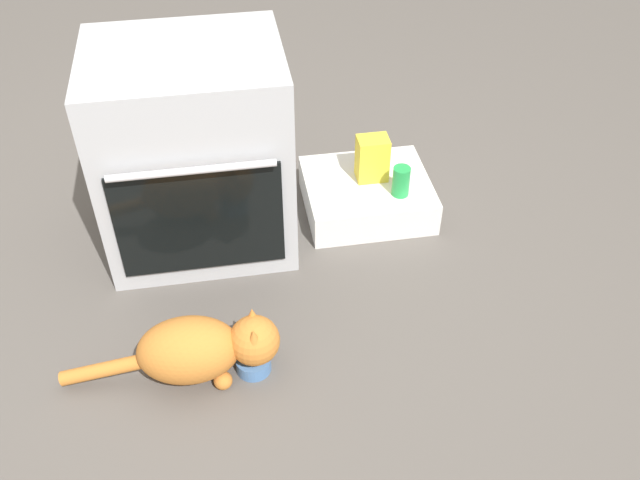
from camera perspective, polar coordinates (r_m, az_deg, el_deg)
ground at (r=2.43m, az=-9.37°, el=-6.52°), size 8.00×8.00×0.00m
oven at (r=2.53m, az=-10.23°, el=7.05°), size 0.66×0.58×0.76m
pantry_cabinet at (r=2.80m, az=3.83°, el=3.71°), size 0.49×0.42×0.14m
food_bowl at (r=2.25m, az=-5.44°, el=-9.90°), size 0.11×0.11×0.07m
cat at (r=2.19m, az=-9.60°, el=-8.70°), size 0.68×0.22×0.23m
snack_bag at (r=2.73m, az=4.28°, el=6.64°), size 0.12×0.09×0.18m
soda_can at (r=2.67m, az=6.61°, el=4.78°), size 0.07×0.07×0.12m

